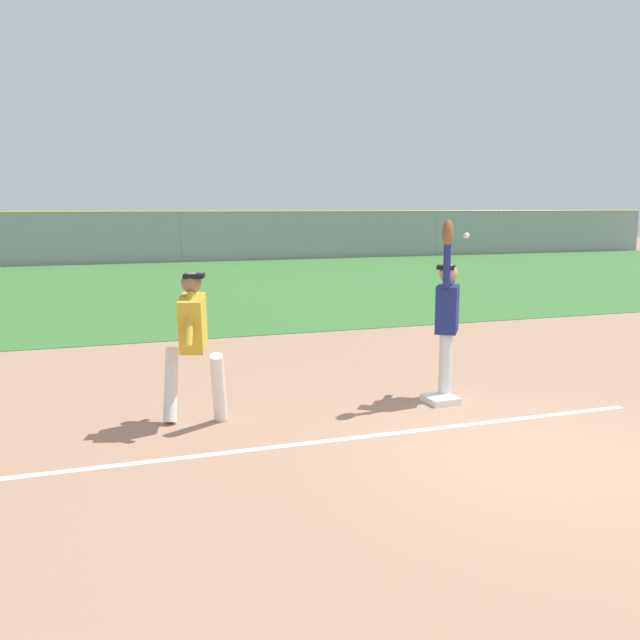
# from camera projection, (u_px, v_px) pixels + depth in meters

# --- Properties ---
(ground_plane) EXTENTS (76.85, 76.85, 0.00)m
(ground_plane) POSITION_uv_depth(u_px,v_px,m) (536.00, 456.00, 6.80)
(ground_plane) COLOR tan
(outfield_grass) EXTENTS (50.39, 18.28, 0.01)m
(outfield_grass) POSITION_uv_depth(u_px,v_px,m) (221.00, 283.00, 21.97)
(outfield_grass) COLOR #3D7533
(outfield_grass) RESTS_ON ground_plane
(chalk_foul_line) EXTENTS (12.00, 0.12, 0.01)m
(chalk_foul_line) POSITION_uv_depth(u_px,v_px,m) (112.00, 466.00, 6.53)
(chalk_foul_line) COLOR white
(chalk_foul_line) RESTS_ON ground_plane
(first_base) EXTENTS (0.40, 0.40, 0.08)m
(first_base) POSITION_uv_depth(u_px,v_px,m) (441.00, 399.00, 8.65)
(first_base) COLOR white
(first_base) RESTS_ON ground_plane
(fielder) EXTENTS (0.60, 0.80, 2.28)m
(fielder) POSITION_uv_depth(u_px,v_px,m) (447.00, 312.00, 8.72)
(fielder) COLOR silver
(fielder) RESTS_ON ground_plane
(runner) EXTENTS (0.76, 0.83, 1.72)m
(runner) POSITION_uv_depth(u_px,v_px,m) (193.00, 337.00, 7.70)
(runner) COLOR white
(runner) RESTS_ON ground_plane
(baseball) EXTENTS (0.07, 0.07, 0.07)m
(baseball) POSITION_uv_depth(u_px,v_px,m) (466.00, 236.00, 8.47)
(baseball) COLOR white
(outfield_fence) EXTENTS (50.47, 0.08, 2.24)m
(outfield_fence) POSITION_uv_depth(u_px,v_px,m) (181.00, 237.00, 30.31)
(outfield_fence) COLOR #93999E
(outfield_fence) RESTS_ON ground_plane
(parked_car_white) EXTENTS (4.47, 2.26, 1.25)m
(parked_car_white) POSITION_uv_depth(u_px,v_px,m) (80.00, 244.00, 32.20)
(parked_car_white) COLOR white
(parked_car_white) RESTS_ON ground_plane
(parked_car_red) EXTENTS (4.46, 2.24, 1.25)m
(parked_car_red) POSITION_uv_depth(u_px,v_px,m) (180.00, 243.00, 33.30)
(parked_car_red) COLOR #B21E1E
(parked_car_red) RESTS_ON ground_plane
(parked_car_blue) EXTENTS (4.59, 2.50, 1.25)m
(parked_car_blue) POSITION_uv_depth(u_px,v_px,m) (279.00, 241.00, 35.02)
(parked_car_blue) COLOR #23389E
(parked_car_blue) RESTS_ON ground_plane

